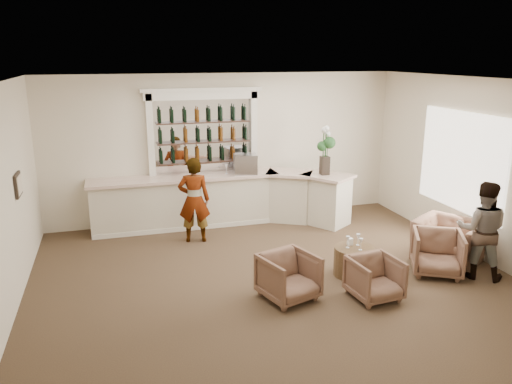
# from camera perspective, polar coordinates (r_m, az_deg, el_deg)

# --- Properties ---
(ground) EXTENTS (8.00, 8.00, 0.00)m
(ground) POSITION_cam_1_polar(r_m,az_deg,el_deg) (8.62, 1.92, -9.89)
(ground) COLOR brown
(ground) RESTS_ON ground
(room_shell) EXTENTS (8.04, 7.02, 3.32)m
(room_shell) POSITION_cam_1_polar(r_m,az_deg,el_deg) (8.63, 1.60, 6.44)
(room_shell) COLOR beige
(room_shell) RESTS_ON ground
(bar_counter) EXTENTS (5.72, 1.80, 1.14)m
(bar_counter) POSITION_cam_1_polar(r_m,az_deg,el_deg) (11.09, -3.71, -0.90)
(bar_counter) COLOR beige
(bar_counter) RESTS_ON ground
(back_bar_alcove) EXTENTS (2.64, 0.25, 3.00)m
(back_bar_alcove) POSITION_cam_1_polar(r_m,az_deg,el_deg) (11.10, -6.02, 6.79)
(back_bar_alcove) COLOR white
(back_bar_alcove) RESTS_ON ground
(cocktail_table) EXTENTS (0.69, 0.69, 0.50)m
(cocktail_table) POSITION_cam_1_polar(r_m,az_deg,el_deg) (8.84, 11.12, -7.76)
(cocktail_table) COLOR brown
(cocktail_table) RESTS_ON ground
(sommelier) EXTENTS (0.70, 0.52, 1.74)m
(sommelier) POSITION_cam_1_polar(r_m,az_deg,el_deg) (10.07, -7.09, -0.92)
(sommelier) COLOR gray
(sommelier) RESTS_ON ground
(guest) EXTENTS (1.04, 1.00, 1.68)m
(guest) POSITION_cam_1_polar(r_m,az_deg,el_deg) (9.21, 24.40, -3.99)
(guest) COLOR gray
(guest) RESTS_ON ground
(armchair_left) EXTENTS (0.99, 1.00, 0.73)m
(armchair_left) POSITION_cam_1_polar(r_m,az_deg,el_deg) (7.85, 3.76, -9.64)
(armchair_left) COLOR brown
(armchair_left) RESTS_ON ground
(armchair_center) EXTENTS (0.78, 0.80, 0.67)m
(armchair_center) POSITION_cam_1_polar(r_m,az_deg,el_deg) (8.07, 13.42, -9.57)
(armchair_center) COLOR brown
(armchair_center) RESTS_ON ground
(armchair_right) EXTENTS (1.11, 1.12, 0.76)m
(armchair_right) POSITION_cam_1_polar(r_m,az_deg,el_deg) (9.23, 20.02, -6.57)
(armchair_right) COLOR brown
(armchair_right) RESTS_ON ground
(armchair_far) EXTENTS (1.45, 1.50, 0.74)m
(armchair_far) POSITION_cam_1_polar(r_m,az_deg,el_deg) (9.92, 21.22, -5.18)
(armchair_far) COLOR brown
(armchair_far) RESTS_ON ground
(espresso_machine) EXTENTS (0.55, 0.49, 0.44)m
(espresso_machine) POSITION_cam_1_polar(r_m,az_deg,el_deg) (11.00, -1.24, 3.22)
(espresso_machine) COLOR #ADADB2
(espresso_machine) RESTS_ON bar_counter
(flower_vase) EXTENTS (0.28, 0.28, 1.07)m
(flower_vase) POSITION_cam_1_polar(r_m,az_deg,el_deg) (10.95, 7.93, 5.07)
(flower_vase) COLOR black
(flower_vase) RESTS_ON bar_counter
(wine_glass_bar_left) EXTENTS (0.07, 0.07, 0.21)m
(wine_glass_bar_left) POSITION_cam_1_polar(r_m,az_deg,el_deg) (11.05, -0.25, 2.67)
(wine_glass_bar_left) COLOR white
(wine_glass_bar_left) RESTS_ON bar_counter
(wine_glass_bar_right) EXTENTS (0.07, 0.07, 0.21)m
(wine_glass_bar_right) POSITION_cam_1_polar(r_m,az_deg,el_deg) (11.03, -3.42, 2.63)
(wine_glass_bar_right) COLOR white
(wine_glass_bar_right) RESTS_ON bar_counter
(wine_glass_tbl_a) EXTENTS (0.07, 0.07, 0.21)m
(wine_glass_tbl_a) POSITION_cam_1_polar(r_m,az_deg,el_deg) (8.68, 10.45, -5.64)
(wine_glass_tbl_a) COLOR white
(wine_glass_tbl_a) RESTS_ON cocktail_table
(wine_glass_tbl_b) EXTENTS (0.07, 0.07, 0.21)m
(wine_glass_tbl_b) POSITION_cam_1_polar(r_m,az_deg,el_deg) (8.82, 11.59, -5.36)
(wine_glass_tbl_b) COLOR white
(wine_glass_tbl_b) RESTS_ON cocktail_table
(wine_glass_tbl_c) EXTENTS (0.07, 0.07, 0.21)m
(wine_glass_tbl_c) POSITION_cam_1_polar(r_m,az_deg,el_deg) (8.62, 11.88, -5.87)
(wine_glass_tbl_c) COLOR white
(wine_glass_tbl_c) RESTS_ON cocktail_table
(napkin_holder) EXTENTS (0.08, 0.08, 0.12)m
(napkin_holder) POSITION_cam_1_polar(r_m,az_deg,el_deg) (8.83, 10.70, -5.59)
(napkin_holder) COLOR white
(napkin_holder) RESTS_ON cocktail_table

